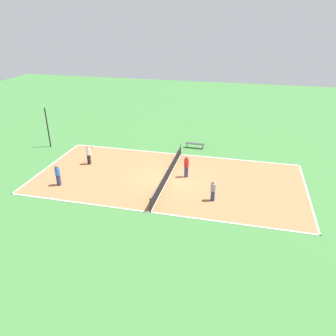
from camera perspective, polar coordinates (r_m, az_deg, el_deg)
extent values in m
plane|color=#3D7538|center=(25.14, 0.00, -1.85)|extent=(80.00, 80.00, 0.00)
cube|color=#AD6B42|center=(25.14, 0.00, -1.83)|extent=(9.84, 20.35, 0.02)
cube|color=white|center=(21.06, -3.13, -7.69)|extent=(0.10, 20.35, 0.00)
cube|color=white|center=(29.45, 2.22, 2.39)|extent=(0.10, 20.35, 0.00)
cube|color=white|center=(25.06, 23.19, -4.13)|extent=(9.84, 0.10, 0.00)
cube|color=white|center=(28.98, -19.86, 0.43)|extent=(9.84, 0.10, 0.00)
cube|color=white|center=(25.13, 0.00, -1.81)|extent=(9.84, 0.10, 0.00)
cylinder|color=black|center=(20.88, -3.08, -6.42)|extent=(0.10, 0.10, 0.97)
cylinder|color=black|center=(29.17, 2.19, 3.20)|extent=(0.10, 0.10, 0.97)
cube|color=black|center=(24.92, 0.00, -0.86)|extent=(9.54, 0.03, 0.92)
cube|color=white|center=(24.73, 0.00, 0.03)|extent=(9.54, 0.04, 0.06)
cube|color=#333338|center=(30.85, 4.72, 4.23)|extent=(0.36, 1.80, 0.04)
cylinder|color=#4C4C51|center=(30.83, 6.08, 3.72)|extent=(0.08, 0.08, 0.41)
cylinder|color=#4C4C51|center=(31.04, 3.34, 3.97)|extent=(0.08, 0.08, 0.41)
cube|color=navy|center=(25.20, 3.18, -0.65)|extent=(0.30, 0.32, 0.88)
cylinder|color=red|center=(24.88, 3.22, 0.90)|extent=(0.49, 0.49, 0.62)
sphere|color=brown|center=(24.70, 3.25, 1.83)|extent=(0.26, 0.26, 0.26)
cube|color=navy|center=(22.28, 7.80, -4.76)|extent=(0.23, 0.27, 0.76)
cylinder|color=gray|center=(21.96, 7.89, -3.30)|extent=(0.40, 0.40, 0.53)
sphere|color=tan|center=(21.79, 7.95, -2.43)|extent=(0.23, 0.23, 0.23)
cube|color=navy|center=(25.28, -18.51, -2.00)|extent=(0.24, 0.28, 0.83)
cylinder|color=blue|center=(24.98, -18.73, -0.57)|extent=(0.42, 0.42, 0.58)
sphere|color=#A87A56|center=(24.82, -18.86, 0.29)|extent=(0.25, 0.25, 0.25)
cube|color=black|center=(28.13, -13.59, 1.47)|extent=(0.26, 0.21, 0.85)
cylinder|color=silver|center=(27.85, -13.74, 2.83)|extent=(0.38, 0.38, 0.59)
sphere|color=tan|center=(27.70, -13.83, 3.64)|extent=(0.25, 0.25, 0.25)
cylinder|color=#262626|center=(28.05, -13.46, 3.35)|extent=(0.28, 0.05, 0.03)
torus|color=black|center=(28.28, -13.18, 3.56)|extent=(0.32, 0.32, 0.02)
sphere|color=#CCE033|center=(23.94, -16.80, -4.37)|extent=(0.07, 0.07, 0.07)
sphere|color=#CCE033|center=(27.28, 17.27, -0.67)|extent=(0.07, 0.07, 0.07)
sphere|color=#CCE033|center=(21.95, 13.79, -6.87)|extent=(0.07, 0.07, 0.07)
sphere|color=#CCE033|center=(22.14, 1.99, -5.76)|extent=(0.07, 0.07, 0.07)
cylinder|color=black|center=(32.57, -20.21, 6.60)|extent=(0.12, 0.12, 3.76)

